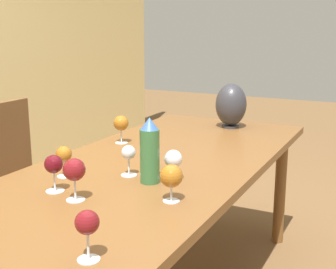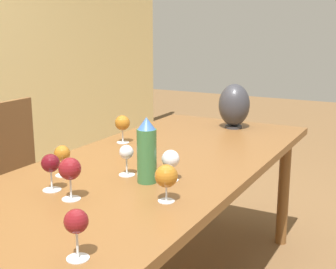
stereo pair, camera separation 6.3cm
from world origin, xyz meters
The scene contains 13 objects.
dining_table centered at (0.00, 0.00, 0.68)m, with size 2.31×0.93×0.75m.
water_bottle centered at (-0.19, -0.12, 0.88)m, with size 0.08×0.08×0.27m.
water_tumbler centered at (-0.02, -0.02, 0.79)m, with size 0.07×0.07×0.09m.
vase centered at (0.93, -0.07, 0.89)m, with size 0.19×0.19×0.27m.
wine_glass_0 centered at (-0.82, -0.28, 0.85)m, with size 0.07×0.07×0.14m.
wine_glass_1 centered at (0.30, 0.32, 0.85)m, with size 0.08×0.08×0.15m.
wine_glass_2 centered at (-0.34, -0.29, 0.84)m, with size 0.08×0.08×0.14m.
wine_glass_3 centered at (-0.44, 0.15, 0.85)m, with size 0.07×0.07×0.14m.
wine_glass_4 centered at (-0.48, 0.02, 0.86)m, with size 0.08×0.08×0.16m.
wine_glass_5 centered at (-0.12, -0.19, 0.84)m, with size 0.07×0.07×0.13m.
wine_glass_6 centered at (-0.28, 0.23, 0.84)m, with size 0.07×0.07×0.13m.
wine_glass_7 centered at (-0.15, 0.00, 0.84)m, with size 0.07×0.07×0.13m.
chair_far centered at (0.06, 0.82, 0.50)m, with size 0.44×0.44×0.95m.
Camera 1 is at (-1.75, -0.99, 1.37)m, focal length 50.00 mm.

